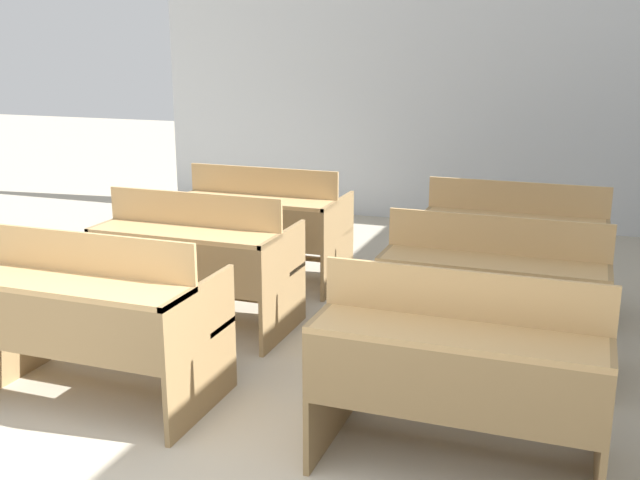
# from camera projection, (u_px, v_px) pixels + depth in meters

# --- Properties ---
(wall_back) EXTENTS (6.25, 0.06, 2.91)m
(wall_back) POSITION_uv_depth(u_px,v_px,m) (432.00, 86.00, 7.89)
(wall_back) COLOR silver
(wall_back) RESTS_ON ground_plane
(bench_front_left) EXTENTS (1.26, 0.74, 0.94)m
(bench_front_left) POSITION_uv_depth(u_px,v_px,m) (94.00, 315.00, 3.98)
(bench_front_left) COLOR #94754B
(bench_front_left) RESTS_ON ground_plane
(bench_front_right) EXTENTS (1.26, 0.74, 0.94)m
(bench_front_right) POSITION_uv_depth(u_px,v_px,m) (460.00, 368.00, 3.34)
(bench_front_right) COLOR olive
(bench_front_right) RESTS_ON ground_plane
(bench_second_left) EXTENTS (1.26, 0.74, 0.94)m
(bench_second_left) POSITION_uv_depth(u_px,v_px,m) (196.00, 259.00, 5.02)
(bench_second_left) COLOR #96774D
(bench_second_left) RESTS_ON ground_plane
(bench_second_right) EXTENTS (1.26, 0.74, 0.94)m
(bench_second_right) POSITION_uv_depth(u_px,v_px,m) (493.00, 292.00, 4.36)
(bench_second_right) COLOR olive
(bench_second_right) RESTS_ON ground_plane
(bench_third_left) EXTENTS (1.26, 0.74, 0.94)m
(bench_third_left) POSITION_uv_depth(u_px,v_px,m) (263.00, 223.00, 6.02)
(bench_third_left) COLOR #95764C
(bench_third_left) RESTS_ON ground_plane
(bench_third_right) EXTENTS (1.26, 0.74, 0.94)m
(bench_third_right) POSITION_uv_depth(u_px,v_px,m) (514.00, 244.00, 5.41)
(bench_third_right) COLOR #94764C
(bench_third_right) RESTS_ON ground_plane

